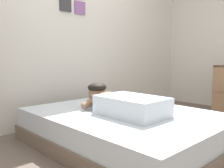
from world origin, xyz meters
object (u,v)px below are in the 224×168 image
Objects in this scene: pillow at (105,99)px; coffee_cup at (109,101)px; cell_phone at (132,121)px; bed at (125,129)px; person_lying at (121,102)px.

coffee_cup is at bearing -75.08° from pillow.
bed is at bearing 53.59° from cell_phone.
person_lying is 0.46m from coffee_cup.
pillow is (0.14, 0.45, 0.22)m from bed.
bed is 0.47m from coffee_cup.
coffee_cup is at bearing 62.21° from person_lying.
bed is 3.68× the size of pillow.
cell_phone is at bearing -118.11° from coffee_cup.
coffee_cup reaches higher than cell_phone.
coffee_cup is (0.15, 0.39, 0.21)m from bed.
pillow is at bearing 104.92° from coffee_cup.
cell_phone reaches higher than bed.
bed is 0.52m from pillow.
coffee_cup reaches higher than bed.
person_lying reaches higher than pillow.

